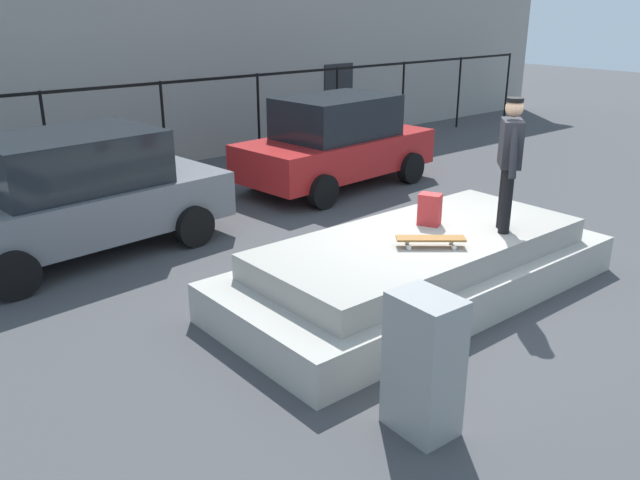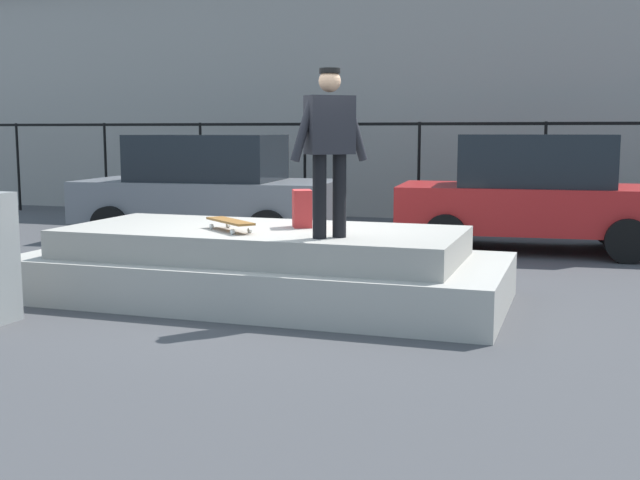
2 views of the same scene
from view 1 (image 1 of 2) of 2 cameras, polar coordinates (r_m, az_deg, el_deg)
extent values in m
plane|color=#424244|center=(8.90, 9.42, -4.02)|extent=(60.00, 60.00, 0.00)
cube|color=#ADA89E|center=(8.59, 8.58, -3.10)|extent=(5.37, 2.37, 0.49)
cube|color=#A09B91|center=(8.44, 8.72, -0.60)|extent=(4.40, 1.94, 0.31)
cylinder|color=black|center=(8.57, 15.85, 3.27)|extent=(0.14, 0.14, 0.84)
cylinder|color=black|center=(8.78, 15.69, 3.67)|extent=(0.14, 0.14, 0.84)
cube|color=#26262B|center=(8.51, 16.22, 8.06)|extent=(0.51, 0.49, 0.58)
cylinder|color=#26262B|center=(8.25, 16.43, 7.27)|extent=(0.26, 0.25, 0.62)
cylinder|color=#26262B|center=(8.80, 15.95, 8.08)|extent=(0.26, 0.25, 0.62)
sphere|color=tan|center=(8.44, 16.50, 10.91)|extent=(0.22, 0.22, 0.22)
cylinder|color=black|center=(8.43, 16.57, 11.57)|extent=(0.30, 0.30, 0.05)
cube|color=brown|center=(7.97, 9.57, 0.14)|extent=(0.76, 0.68, 0.02)
cylinder|color=silver|center=(7.96, 11.56, -0.65)|extent=(0.06, 0.06, 0.06)
cylinder|color=silver|center=(8.14, 11.29, -0.15)|extent=(0.06, 0.06, 0.06)
cylinder|color=silver|center=(7.87, 7.72, -0.65)|extent=(0.06, 0.06, 0.06)
cylinder|color=silver|center=(8.05, 7.55, -0.15)|extent=(0.06, 0.06, 0.06)
cube|color=red|center=(8.74, 9.49, 2.63)|extent=(0.30, 0.34, 0.42)
cube|color=slate|center=(10.42, -20.31, 2.52)|extent=(4.56, 2.34, 0.71)
cube|color=black|center=(10.24, -20.81, 6.49)|extent=(2.57, 1.93, 0.78)
cylinder|color=black|center=(9.19, -25.00, -2.77)|extent=(0.66, 0.28, 0.64)
cylinder|color=black|center=(11.95, -16.30, 3.33)|extent=(0.66, 0.28, 0.64)
cylinder|color=black|center=(10.31, -10.88, 1.19)|extent=(0.66, 0.28, 0.64)
cube|color=#B21E1E|center=(13.43, 1.41, 7.48)|extent=(4.29, 2.14, 0.71)
cube|color=black|center=(13.29, 1.43, 10.64)|extent=(2.41, 1.77, 0.80)
cylinder|color=black|center=(13.32, -5.35, 5.73)|extent=(0.66, 0.27, 0.64)
cylinder|color=black|center=(12.00, 0.24, 4.22)|extent=(0.66, 0.27, 0.64)
cylinder|color=black|center=(15.03, 2.32, 7.44)|extent=(0.66, 0.27, 0.64)
cylinder|color=black|center=(13.87, 7.88, 6.21)|extent=(0.66, 0.27, 0.64)
cube|color=gray|center=(5.81, 8.96, -10.63)|extent=(0.46, 0.62, 1.28)
cylinder|color=black|center=(13.44, -22.56, 7.51)|extent=(0.06, 0.06, 2.05)
cylinder|color=black|center=(14.32, -13.36, 9.17)|extent=(0.06, 0.06, 2.05)
cylinder|color=black|center=(15.51, -5.34, 10.42)|extent=(0.06, 0.06, 2.05)
cylinder|color=black|center=(16.97, 1.47, 11.32)|extent=(0.06, 0.06, 2.05)
cylinder|color=black|center=(18.62, 7.17, 11.94)|extent=(0.06, 0.06, 2.05)
cylinder|color=black|center=(20.42, 11.93, 12.38)|extent=(0.06, 0.06, 2.05)
cylinder|color=black|center=(22.33, 15.90, 12.68)|extent=(0.06, 0.06, 2.05)
cube|color=black|center=(14.17, -13.69, 13.08)|extent=(24.00, 0.04, 0.06)
cube|color=gray|center=(18.90, -21.21, 15.83)|extent=(29.02, 8.16, 5.26)
cube|color=#262628|center=(18.44, 1.59, 11.93)|extent=(1.00, 0.06, 2.00)
camera|label=2|loc=(9.93, 65.60, -1.83)|focal=44.39mm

